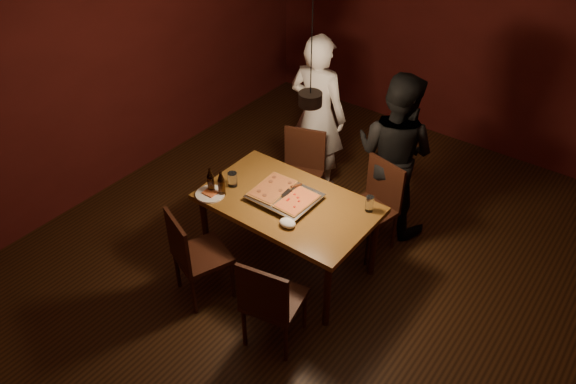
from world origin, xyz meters
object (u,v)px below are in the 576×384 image
Objects in this scene: chair_far_left at (302,165)px; plate_slice at (210,194)px; beer_bottle_b at (221,183)px; diner_white at (318,115)px; chair_near_right at (269,297)px; dining_table at (288,208)px; pizza_tray at (285,197)px; chair_near_left at (192,250)px; diner_dark at (394,154)px; chair_far_right at (376,198)px; beer_bottle_a at (211,180)px; pendant_lamp at (310,98)px.

plate_slice is (-0.19, -1.11, 0.22)m from chair_far_left.
beer_bottle_b is 0.14× the size of diner_white.
diner_white is (-0.96, 2.02, 0.33)m from chair_near_right.
dining_table is 0.11m from pizza_tray.
diner_white reaches higher than pizza_tray.
chair_near_right is 0.90× the size of pizza_tray.
chair_near_left is 2.09m from diner_dark.
beer_bottle_b is (-0.95, 0.54, 0.33)m from chair_near_right.
diner_white is at bearing 115.09° from chair_near_left.
diner_dark is at bearing 169.21° from diner_white.
chair_near_left is 0.62m from beer_bottle_b.
beer_bottle_a is at bearing 56.37° from chair_far_right.
chair_far_right is 0.47m from diner_dark.
beer_bottle_b is at bearing -154.01° from pizza_tray.
chair_far_right is (0.46, 0.74, -0.14)m from dining_table.
beer_bottle_a is (-1.09, -1.03, 0.33)m from chair_far_right.
pendant_lamp is (0.69, -1.16, 0.90)m from diner_white.
chair_near_left is at bearing -78.31° from beer_bottle_b.
dining_table is 0.89m from chair_near_left.
pizza_tray is (0.37, -0.77, 0.24)m from chair_far_left.
dining_table is at bearing 106.40° from chair_near_right.
chair_near_right is 1.94× the size of plate_slice.
chair_far_left is at bearing 111.46° from chair_near_left.
diner_dark is at bearing 78.82° from chair_near_right.
chair_near_left is at bearing -67.34° from plate_slice.
dining_table is 0.92× the size of diner_dark.
chair_far_right is at bearing 158.45° from chair_far_left.
chair_far_left is 0.98× the size of pizza_tray.
pendant_lamp reaches higher than diner_dark.
pizza_tray is at bearing 30.93° from plate_slice.
diner_dark is (0.45, 1.12, 0.04)m from pizza_tray.
dining_table is at bearing -158.34° from pendant_lamp.
pendant_lamp reaches higher than beer_bottle_b.
pendant_lamp reaches higher than plate_slice.
pizza_tray reaches higher than plate_slice.
chair_far_left is at bearing 10.98° from chair_far_right.
diner_dark is 1.49× the size of pendant_lamp.
chair_near_left is at bearing 66.75° from diner_dark.
chair_near_left is at bearing 73.16° from chair_far_right.
plate_slice is (-1.03, 0.47, 0.22)m from chair_near_right.
chair_far_left is 0.57m from diner_white.
diner_white is 1.57× the size of pendant_lamp.
dining_table is 0.87× the size of diner_white.
pizza_tray is 2.33× the size of beer_bottle_b.
pendant_lamp is (0.76, 0.40, 1.00)m from plate_slice.
pizza_tray is 1.21m from diner_dark.
beer_bottle_a is at bearing -157.17° from pizza_tray.
chair_far_right is 1.44m from beer_bottle_b.
diner_dark is at bearing 53.51° from beer_bottle_a.
chair_far_right is 0.31× the size of diner_dark.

